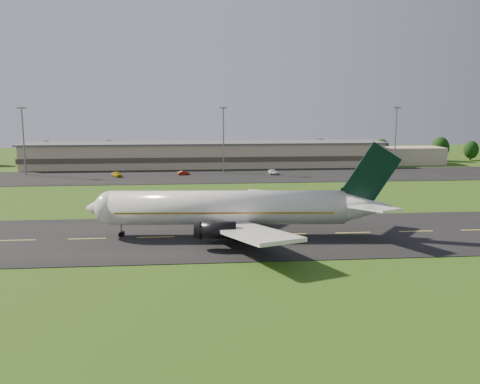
{
  "coord_description": "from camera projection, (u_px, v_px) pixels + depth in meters",
  "views": [
    {
      "loc": [
        -5.02,
        -85.56,
        21.89
      ],
      "look_at": [
        3.56,
        8.0,
        6.0
      ],
      "focal_mm": 40.0,
      "sensor_mm": 36.0,
      "label": 1
    }
  ],
  "objects": [
    {
      "name": "tree_line",
      "position": [
        299.0,
        150.0,
        194.96
      ],
      "size": [
        194.29,
        9.09,
        9.24
      ],
      "color": "black",
      "rests_on": "ground"
    },
    {
      "name": "airliner",
      "position": [
        233.0,
        208.0,
        87.42
      ],
      "size": [
        51.29,
        42.06,
        15.57
      ],
      "rotation": [
        0.0,
        0.0,
        -0.08
      ],
      "color": "white",
      "rests_on": "ground"
    },
    {
      "name": "apron",
      "position": [
        208.0,
        176.0,
        158.79
      ],
      "size": [
        260.0,
        30.0,
        0.1
      ],
      "primitive_type": "cube",
      "color": "black",
      "rests_on": "ground"
    },
    {
      "name": "service_vehicle_d",
      "position": [
        373.0,
        170.0,
        168.49
      ],
      "size": [
        4.4,
        2.28,
        1.22
      ],
      "primitive_type": "imported",
      "rotation": [
        0.0,
        0.0,
        1.43
      ],
      "color": "#CF940C",
      "rests_on": "apron"
    },
    {
      "name": "light_mast_centre",
      "position": [
        223.0,
        132.0,
        164.98
      ],
      "size": [
        2.4,
        1.2,
        20.35
      ],
      "color": "gray",
      "rests_on": "ground"
    },
    {
      "name": "light_mast_west",
      "position": [
        23.0,
        133.0,
        159.58
      ],
      "size": [
        2.4,
        1.2,
        20.35
      ],
      "color": "gray",
      "rests_on": "ground"
    },
    {
      "name": "light_mast_east",
      "position": [
        396.0,
        131.0,
        169.94
      ],
      "size": [
        2.4,
        1.2,
        20.35
      ],
      "color": "gray",
      "rests_on": "ground"
    },
    {
      "name": "ground",
      "position": [
        223.0,
        236.0,
        88.11
      ],
      "size": [
        360.0,
        360.0,
        0.0
      ],
      "primitive_type": "plane",
      "color": "#2B4A12",
      "rests_on": "ground"
    },
    {
      "name": "taxiway",
      "position": [
        223.0,
        236.0,
        88.1
      ],
      "size": [
        220.0,
        30.0,
        0.1
      ],
      "primitive_type": "cube",
      "color": "black",
      "rests_on": "ground"
    },
    {
      "name": "service_vehicle_b",
      "position": [
        183.0,
        173.0,
        161.32
      ],
      "size": [
        3.74,
        2.12,
        1.17
      ],
      "primitive_type": "imported",
      "rotation": [
        0.0,
        0.0,
        1.84
      ],
      "color": "#981B0A",
      "rests_on": "apron"
    },
    {
      "name": "terminal",
      "position": [
        225.0,
        155.0,
        182.46
      ],
      "size": [
        145.0,
        16.0,
        8.4
      ],
      "color": "#B9A98D",
      "rests_on": "ground"
    },
    {
      "name": "service_vehicle_a",
      "position": [
        117.0,
        174.0,
        157.16
      ],
      "size": [
        3.79,
        4.75,
        1.52
      ],
      "primitive_type": "imported",
      "rotation": [
        0.0,
        0.0,
        0.53
      ],
      "color": "#C4A20B",
      "rests_on": "apron"
    },
    {
      "name": "service_vehicle_c",
      "position": [
        273.0,
        172.0,
        162.91
      ],
      "size": [
        2.51,
        5.07,
        1.38
      ],
      "primitive_type": "imported",
      "rotation": [
        0.0,
        0.0,
        0.04
      ],
      "color": "white",
      "rests_on": "apron"
    }
  ]
}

